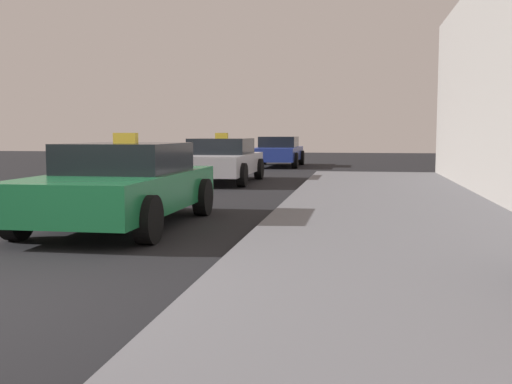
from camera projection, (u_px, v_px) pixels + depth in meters
name	position (u px, v px, depth m)	size (l,w,h in m)	color
sidewalk	(444.00, 321.00, 4.39)	(4.00, 32.00, 0.15)	#5B5B60
car_green	(122.00, 184.00, 9.33)	(2.06, 4.35, 1.43)	#196638
car_silver	(220.00, 160.00, 17.58)	(2.04, 4.32, 1.43)	#B7B7BF
car_blue	(278.00, 151.00, 26.09)	(1.95, 4.45, 1.27)	#233899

